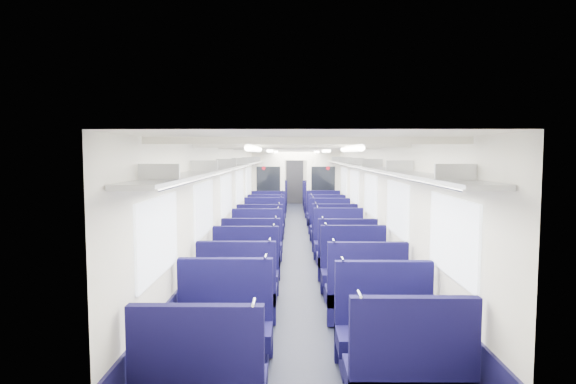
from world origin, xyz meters
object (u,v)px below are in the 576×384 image
Objects in this scene: seat_26 at (275,199)px; seat_15 at (330,229)px; seat_8 at (252,260)px; seat_12 at (260,237)px; seat_18 at (268,217)px; seat_2 at (224,332)px; seat_22 at (273,204)px; seat_25 at (316,201)px; seat_20 at (271,208)px; seat_6 at (245,277)px; seat_24 at (274,202)px; seat_7 at (354,275)px; seat_17 at (326,221)px; seat_23 at (318,205)px; seat_27 at (315,199)px; seat_1 at (408,381)px; seat_10 at (257,247)px; seat_3 at (385,337)px; seat_9 at (346,260)px; seat_14 at (264,228)px; end_door at (295,181)px; seat_19 at (324,216)px; seat_16 at (266,221)px; bulkhead at (296,184)px; seat_11 at (339,245)px; seat_5 at (365,297)px; seat_13 at (334,236)px; seat_21 at (320,208)px.

seat_15 is at bearing -78.14° from seat_26.
seat_15 is at bearing 64.28° from seat_8.
seat_12 is 1.00× the size of seat_18.
seat_2 is at bearing -90.00° from seat_12.
seat_26 is at bearing 90.00° from seat_12.
seat_22 is 2.00m from seat_25.
seat_25 is (1.66, 2.23, 0.00)m from seat_20.
seat_6 is 1.00× the size of seat_24.
seat_7 is 1.00× the size of seat_17.
seat_23 is 1.00× the size of seat_27.
seat_10 is (-1.66, 5.58, 0.00)m from seat_1.
seat_15 is 1.00× the size of seat_17.
seat_17 is at bearing 90.00° from seat_3.
seat_23 is (0.00, 9.02, 0.00)m from seat_9.
seat_26 is (0.00, 7.73, 0.00)m from seat_14.
end_door is 12.72m from seat_8.
seat_24 is (-1.66, 1.13, 0.00)m from seat_23.
seat_2 is 1.00× the size of seat_19.
seat_16 is 1.00× the size of seat_19.
seat_6 is at bearing 90.00° from seat_2.
seat_20 is (0.00, 2.25, 0.00)m from seat_18.
seat_3 is (1.66, -0.11, 0.00)m from seat_2.
seat_17 is at bearing -69.16° from bulkhead.
seat_15 is at bearing 54.09° from seat_10.
seat_17 is (0.00, 3.42, 0.00)m from seat_11.
end_door is at bearing 86.25° from seat_8.
seat_12 is 8.09m from seat_25.
end_door is at bearing 93.46° from seat_7.
seat_14 is 2.83m from seat_19.
bulkhead reaches higher than seat_3.
seat_1 is 1.00× the size of seat_23.
seat_5 and seat_16 have the same top height.
seat_20 is (-1.66, 2.03, 0.00)m from seat_19.
seat_13 is at bearing 36.29° from seat_10.
seat_14 is at bearing 174.02° from seat_15.
seat_2 and seat_22 have the same top height.
seat_13 is 7.80m from seat_25.
seat_26 is at bearing 97.62° from seat_7.
bulkhead reaches higher than seat_7.
seat_15 is at bearing 90.00° from seat_5.
seat_15 is at bearing 90.00° from seat_9.
seat_9 and seat_10 have the same top height.
seat_13 is at bearing -63.43° from seat_18.
seat_19 is at bearing 90.00° from seat_1.
seat_17 is (1.66, 4.72, 0.00)m from seat_8.
seat_14 is (-1.66, 2.32, 0.00)m from seat_11.
seat_12 is 6.91m from seat_23.
seat_18 is at bearing 90.00° from seat_14.
seat_11 is at bearing 56.02° from seat_6.
seat_21 is (0.00, 10.12, 0.00)m from seat_5.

